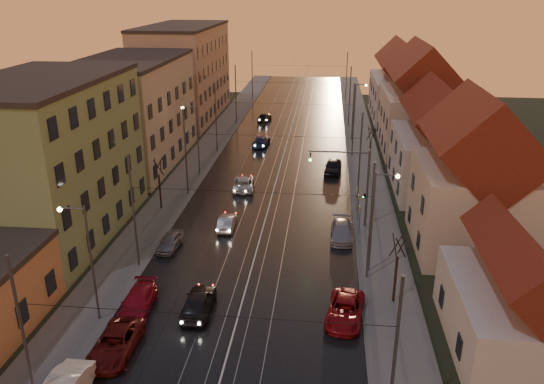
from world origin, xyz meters
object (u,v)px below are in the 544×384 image
(street_lamp_3, at_px, (356,106))
(street_lamp_2, at_px, (195,133))
(driving_car_2, at_px, (244,184))
(driving_car_4, at_px, (264,117))
(traffic_light_mast, at_px, (356,178))
(parked_left_1, at_px, (115,343))
(driving_car_0, at_px, (198,302))
(street_lamp_1, at_px, (377,213))
(driving_car_3, at_px, (261,141))
(parked_left_3, at_px, (170,241))
(driving_car_1, at_px, (227,222))
(street_lamp_0, at_px, (86,252))
(parked_left_2, at_px, (137,302))
(parked_right_1, at_px, (342,231))
(parked_right_2, at_px, (333,166))
(parked_right_0, at_px, (345,310))

(street_lamp_3, bearing_deg, street_lamp_2, -138.69)
(driving_car_2, bearing_deg, driving_car_4, -93.77)
(traffic_light_mast, height_order, parked_left_1, traffic_light_mast)
(driving_car_0, distance_m, driving_car_2, 22.57)
(street_lamp_1, relative_size, driving_car_0, 1.78)
(street_lamp_2, relative_size, driving_car_3, 1.71)
(street_lamp_1, relative_size, street_lamp_3, 1.00)
(street_lamp_2, bearing_deg, parked_left_3, -83.51)
(driving_car_1, relative_size, driving_car_4, 0.93)
(street_lamp_0, xyz_separation_m, street_lamp_3, (18.21, 44.00, 0.00))
(street_lamp_1, distance_m, parked_left_3, 16.88)
(parked_left_2, bearing_deg, driving_car_0, 0.87)
(street_lamp_0, distance_m, street_lamp_1, 19.89)
(street_lamp_3, distance_m, driving_car_0, 44.24)
(driving_car_4, height_order, parked_right_1, driving_car_4)
(parked_left_3, relative_size, parked_right_1, 0.82)
(driving_car_1, height_order, driving_car_4, driving_car_4)
(traffic_light_mast, height_order, driving_car_2, traffic_light_mast)
(street_lamp_3, distance_m, traffic_light_mast, 28.03)
(parked_left_2, height_order, parked_right_2, parked_right_2)
(driving_car_1, bearing_deg, driving_car_4, -89.78)
(driving_car_4, relative_size, parked_right_2, 0.90)
(driving_car_4, bearing_deg, parked_left_1, 95.85)
(street_lamp_2, bearing_deg, driving_car_1, -66.29)
(traffic_light_mast, relative_size, driving_car_0, 1.60)
(street_lamp_1, relative_size, driving_car_2, 1.71)
(driving_car_0, xyz_separation_m, driving_car_4, (-1.81, 52.45, -0.09))
(parked_right_0, bearing_deg, street_lamp_3, 94.93)
(parked_left_3, xyz_separation_m, parked_right_2, (13.28, 20.21, 0.13))
(street_lamp_3, xyz_separation_m, parked_right_1, (-2.22, -30.48, -4.24))
(parked_left_2, relative_size, parked_left_3, 1.24)
(driving_car_2, relative_size, parked_left_3, 1.27)
(street_lamp_2, xyz_separation_m, traffic_light_mast, (17.10, -12.00, -0.29))
(street_lamp_0, xyz_separation_m, driving_car_4, (4.64, 54.00, -4.21))
(traffic_light_mast, bearing_deg, parked_right_0, -94.44)
(street_lamp_1, bearing_deg, parked_right_2, 97.38)
(traffic_light_mast, bearing_deg, parked_left_2, -134.98)
(street_lamp_1, xyz_separation_m, parked_left_2, (-15.80, -6.70, -4.22))
(parked_right_1, bearing_deg, parked_right_0, -89.85)
(street_lamp_1, relative_size, parked_left_1, 1.65)
(driving_car_3, xyz_separation_m, driving_car_4, (-1.15, 13.60, -0.00))
(street_lamp_3, relative_size, driving_car_0, 1.78)
(street_lamp_2, height_order, parked_right_2, street_lamp_2)
(parked_left_1, height_order, parked_left_2, parked_left_1)
(parked_right_1, xyz_separation_m, parked_right_2, (-0.68, 16.91, 0.10))
(parked_right_1, bearing_deg, driving_car_4, 105.78)
(driving_car_1, distance_m, parked_right_2, 18.53)
(street_lamp_2, xyz_separation_m, parked_right_2, (15.30, 2.43, -4.13))
(traffic_light_mast, relative_size, parked_right_0, 1.49)
(traffic_light_mast, relative_size, parked_left_3, 1.96)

